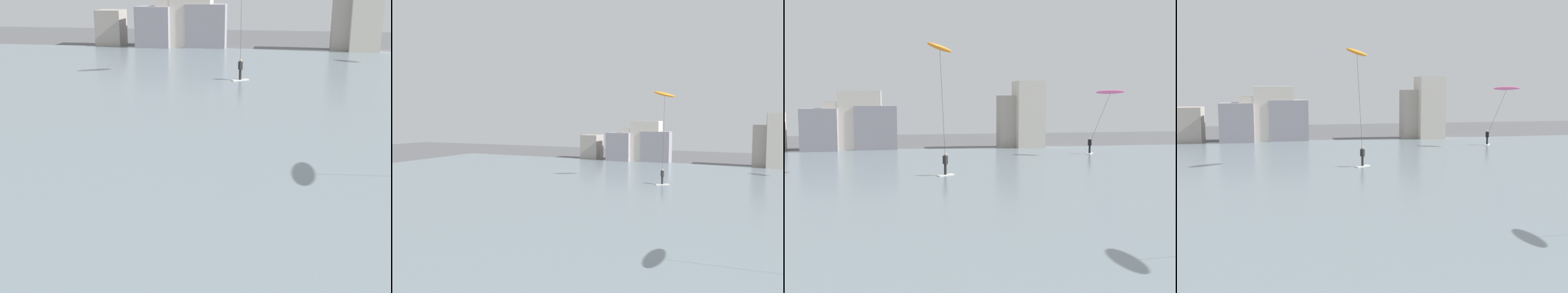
{
  "view_description": "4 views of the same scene",
  "coord_description": "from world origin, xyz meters",
  "views": [
    {
      "loc": [
        3.31,
        -4.24,
        7.65
      ],
      "look_at": [
        0.81,
        11.33,
        2.68
      ],
      "focal_mm": 49.21,
      "sensor_mm": 36.0,
      "label": 1
    },
    {
      "loc": [
        8.64,
        -1.05,
        6.94
      ],
      "look_at": [
        0.71,
        16.78,
        5.46
      ],
      "focal_mm": 34.18,
      "sensor_mm": 36.0,
      "label": 2
    },
    {
      "loc": [
        -3.58,
        0.7,
        5.76
      ],
      "look_at": [
        -1.09,
        14.81,
        4.36
      ],
      "focal_mm": 45.98,
      "sensor_mm": 36.0,
      "label": 3
    },
    {
      "loc": [
        -6.52,
        -3.74,
        7.05
      ],
      "look_at": [
        -2.89,
        15.75,
        4.51
      ],
      "focal_mm": 46.41,
      "sensor_mm": 36.0,
      "label": 4
    }
  ],
  "objects": [
    {
      "name": "far_shore_buildings",
      "position": [
        -2.93,
        57.25,
        2.91
      ],
      "size": [
        31.7,
        4.59,
        7.68
      ],
      "color": "#A89E93",
      "rests_on": "ground"
    },
    {
      "name": "kitesurfer_orange",
      "position": [
        0.04,
        38.14,
        8.25
      ],
      "size": [
        2.49,
        3.2,
        9.87
      ],
      "color": "silver",
      "rests_on": "water_bay"
    },
    {
      "name": "water_bay",
      "position": [
        0.0,
        30.4,
        0.05
      ],
      "size": [
        84.0,
        52.0,
        0.1
      ],
      "primitive_type": "cube",
      "color": "gray",
      "rests_on": "ground"
    },
    {
      "name": "kitesurfer_pink",
      "position": [
        17.63,
        47.71,
        5.68
      ],
      "size": [
        3.67,
        2.84,
        6.53
      ],
      "color": "silver",
      "rests_on": "water_bay"
    }
  ]
}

